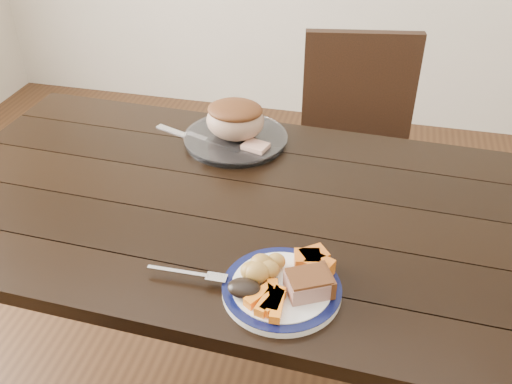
% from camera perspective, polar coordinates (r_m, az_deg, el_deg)
% --- Properties ---
extents(ground, '(4.00, 4.00, 0.00)m').
position_cam_1_polar(ground, '(2.01, -2.19, -18.33)').
color(ground, '#472B16').
rests_on(ground, ground).
extents(dining_table, '(1.63, 0.96, 0.75)m').
position_cam_1_polar(dining_table, '(1.54, -2.73, -3.55)').
color(dining_table, black).
rests_on(dining_table, ground).
extents(chair_far, '(0.49, 0.49, 0.93)m').
position_cam_1_polar(chair_far, '(2.18, 10.01, 4.40)').
color(chair_far, black).
rests_on(chair_far, ground).
extents(dinner_plate, '(0.25, 0.25, 0.02)m').
position_cam_1_polar(dinner_plate, '(1.22, 2.58, -9.72)').
color(dinner_plate, white).
rests_on(dinner_plate, dining_table).
extents(plate_rim, '(0.25, 0.25, 0.02)m').
position_cam_1_polar(plate_rim, '(1.21, 2.59, -9.44)').
color(plate_rim, '#0B0F37').
rests_on(plate_rim, dinner_plate).
extents(serving_platter, '(0.30, 0.30, 0.02)m').
position_cam_1_polar(serving_platter, '(1.73, -2.04, 5.25)').
color(serving_platter, white).
rests_on(serving_platter, dining_table).
extents(pork_slice, '(0.11, 0.10, 0.04)m').
position_cam_1_polar(pork_slice, '(1.19, 5.26, -9.19)').
color(pork_slice, '#AA7668').
rests_on(pork_slice, dinner_plate).
extents(roasted_potatoes, '(0.09, 0.09, 0.05)m').
position_cam_1_polar(roasted_potatoes, '(1.22, 0.54, -7.66)').
color(roasted_potatoes, gold).
rests_on(roasted_potatoes, dinner_plate).
extents(carrot_batons, '(0.08, 0.11, 0.02)m').
position_cam_1_polar(carrot_batons, '(1.17, 1.49, -10.80)').
color(carrot_batons, orange).
rests_on(carrot_batons, dinner_plate).
extents(pumpkin_wedges, '(0.09, 0.09, 0.04)m').
position_cam_1_polar(pumpkin_wedges, '(1.24, 5.75, -7.02)').
color(pumpkin_wedges, orange).
rests_on(pumpkin_wedges, dinner_plate).
extents(dark_mushroom, '(0.07, 0.05, 0.03)m').
position_cam_1_polar(dark_mushroom, '(1.18, -1.18, -9.58)').
color(dark_mushroom, black).
rests_on(dark_mushroom, dinner_plate).
extents(fork, '(0.18, 0.03, 0.00)m').
position_cam_1_polar(fork, '(1.24, -6.32, -8.18)').
color(fork, silver).
rests_on(fork, dinner_plate).
extents(roast_joint, '(0.17, 0.15, 0.11)m').
position_cam_1_polar(roast_joint, '(1.70, -2.09, 7.15)').
color(roast_joint, tan).
rests_on(roast_joint, serving_platter).
extents(cut_slice, '(0.08, 0.07, 0.02)m').
position_cam_1_polar(cut_slice, '(1.66, -0.04, 4.54)').
color(cut_slice, tan).
rests_on(cut_slice, serving_platter).
extents(carving_knife, '(0.31, 0.13, 0.01)m').
position_cam_1_polar(carving_knife, '(1.72, -4.32, 4.81)').
color(carving_knife, silver).
rests_on(carving_knife, dining_table).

